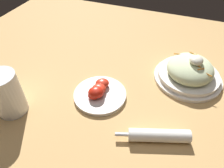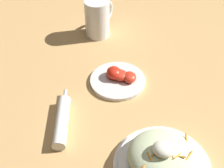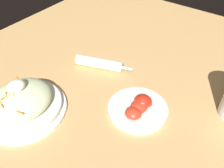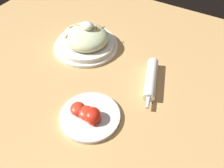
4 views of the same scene
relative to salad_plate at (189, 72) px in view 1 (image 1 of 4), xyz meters
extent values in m
plane|color=tan|center=(0.20, -0.26, -0.03)|extent=(1.43, 1.43, 0.00)
cylinder|color=white|center=(0.00, 0.00, -0.03)|extent=(0.23, 0.23, 0.01)
cylinder|color=white|center=(0.00, 0.00, -0.01)|extent=(0.21, 0.21, 0.02)
ellipsoid|color=beige|center=(0.00, 0.00, 0.01)|extent=(0.17, 0.16, 0.07)
cylinder|color=orange|center=(-0.03, 0.01, 0.05)|extent=(0.01, 0.02, 0.01)
cylinder|color=orange|center=(-0.04, 0.01, 0.04)|extent=(0.02, 0.01, 0.01)
cylinder|color=orange|center=(-0.05, 0.00, 0.04)|extent=(0.01, 0.03, 0.01)
cylinder|color=orange|center=(-0.01, 0.00, 0.05)|extent=(0.01, 0.02, 0.01)
cylinder|color=orange|center=(-0.02, 0.01, 0.05)|extent=(0.01, 0.02, 0.01)
cylinder|color=orange|center=(0.04, 0.05, 0.03)|extent=(0.01, 0.03, 0.01)
cylinder|color=orange|center=(-0.04, -0.05, 0.03)|extent=(0.01, 0.03, 0.00)
cylinder|color=orange|center=(0.02, 0.02, 0.05)|extent=(0.01, 0.02, 0.01)
cylinder|color=orange|center=(0.03, 0.03, 0.04)|extent=(0.02, 0.02, 0.00)
ellipsoid|color=white|center=(0.00, 0.01, 0.06)|extent=(0.05, 0.04, 0.03)
cylinder|color=white|center=(0.33, -0.48, 0.04)|extent=(0.09, 0.09, 0.14)
cylinder|color=#B76B14|center=(0.33, -0.48, 0.02)|extent=(0.08, 0.08, 0.09)
cylinder|color=white|center=(0.33, -0.48, 0.07)|extent=(0.08, 0.08, 0.01)
cylinder|color=white|center=(0.28, -0.05, -0.02)|extent=(0.09, 0.17, 0.03)
cylinder|color=silver|center=(0.31, -0.14, -0.02)|extent=(0.02, 0.04, 0.01)
cylinder|color=silver|center=(0.19, -0.26, -0.03)|extent=(0.17, 0.17, 0.01)
ellipsoid|color=red|center=(0.21, -0.27, -0.01)|extent=(0.04, 0.05, 0.02)
ellipsoid|color=red|center=(0.18, -0.26, -0.01)|extent=(0.06, 0.06, 0.03)
ellipsoid|color=red|center=(0.20, -0.26, 0.00)|extent=(0.07, 0.07, 0.03)
ellipsoid|color=red|center=(0.19, -0.26, -0.01)|extent=(0.04, 0.04, 0.02)
ellipsoid|color=red|center=(0.15, -0.26, -0.01)|extent=(0.06, 0.06, 0.03)
camera|label=1|loc=(0.61, -0.06, 0.46)|focal=33.07mm
camera|label=2|loc=(-0.01, 0.42, 0.63)|focal=50.03mm
camera|label=3|loc=(-0.22, -0.46, 0.48)|focal=37.93mm
camera|label=4|loc=(0.44, -0.57, 0.53)|focal=38.70mm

